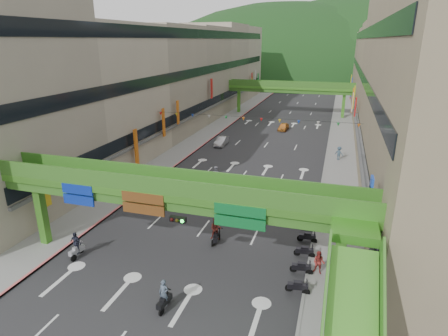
{
  "coord_description": "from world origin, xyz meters",
  "views": [
    {
      "loc": [
        10.06,
        -14.8,
        15.29
      ],
      "look_at": [
        0.0,
        18.0,
        3.5
      ],
      "focal_mm": 30.0,
      "sensor_mm": 36.0,
      "label": 1
    }
  ],
  "objects_px": {
    "pedestrian_red": "(319,265)",
    "car_silver": "(221,141)",
    "scooter_rider_mid": "(216,230)",
    "car_yellow": "(283,127)",
    "scooter_rider_near": "(164,296)",
    "overpass_near": "(180,205)"
  },
  "relations": [
    {
      "from": "scooter_rider_mid",
      "to": "overpass_near",
      "type": "bearing_deg",
      "value": -100.3
    },
    {
      "from": "overpass_near",
      "to": "car_yellow",
      "type": "xyz_separation_m",
      "value": [
        0.1,
        45.29,
        -4.57
      ]
    },
    {
      "from": "car_silver",
      "to": "car_yellow",
      "type": "relative_size",
      "value": 1.05
    },
    {
      "from": "scooter_rider_near",
      "to": "overpass_near",
      "type": "bearing_deg",
      "value": 95.05
    },
    {
      "from": "scooter_rider_mid",
      "to": "pedestrian_red",
      "type": "xyz_separation_m",
      "value": [
        8.02,
        -2.03,
        -0.3
      ]
    },
    {
      "from": "scooter_rider_mid",
      "to": "car_silver",
      "type": "height_order",
      "value": "scooter_rider_mid"
    },
    {
      "from": "overpass_near",
      "to": "car_yellow",
      "type": "relative_size",
      "value": 7.54
    },
    {
      "from": "scooter_rider_near",
      "to": "scooter_rider_mid",
      "type": "xyz_separation_m",
      "value": [
        0.53,
        8.22,
        0.21
      ]
    },
    {
      "from": "pedestrian_red",
      "to": "scooter_rider_mid",
      "type": "bearing_deg",
      "value": 178.69
    },
    {
      "from": "pedestrian_red",
      "to": "car_silver",
      "type": "bearing_deg",
      "value": 131.49
    },
    {
      "from": "scooter_rider_near",
      "to": "car_silver",
      "type": "distance_m",
      "value": 36.86
    },
    {
      "from": "scooter_rider_mid",
      "to": "car_silver",
      "type": "xyz_separation_m",
      "value": [
        -8.26,
        27.82,
        -0.49
      ]
    },
    {
      "from": "scooter_rider_near",
      "to": "car_yellow",
      "type": "bearing_deg",
      "value": 90.25
    },
    {
      "from": "overpass_near",
      "to": "pedestrian_red",
      "type": "height_order",
      "value": "overpass_near"
    },
    {
      "from": "scooter_rider_near",
      "to": "pedestrian_red",
      "type": "distance_m",
      "value": 10.56
    },
    {
      "from": "scooter_rider_mid",
      "to": "car_yellow",
      "type": "bearing_deg",
      "value": 91.05
    },
    {
      "from": "car_silver",
      "to": "pedestrian_red",
      "type": "distance_m",
      "value": 34.0
    },
    {
      "from": "scooter_rider_mid",
      "to": "car_silver",
      "type": "bearing_deg",
      "value": 106.55
    },
    {
      "from": "scooter_rider_mid",
      "to": "pedestrian_red",
      "type": "distance_m",
      "value": 8.28
    },
    {
      "from": "scooter_rider_near",
      "to": "car_yellow",
      "type": "distance_m",
      "value": 48.87
    },
    {
      "from": "car_silver",
      "to": "pedestrian_red",
      "type": "height_order",
      "value": "pedestrian_red"
    },
    {
      "from": "overpass_near",
      "to": "scooter_rider_near",
      "type": "relative_size",
      "value": 14.09
    }
  ]
}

